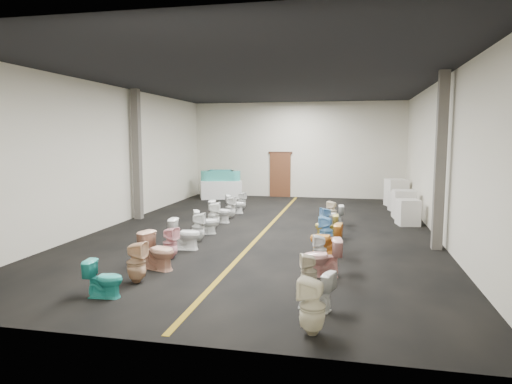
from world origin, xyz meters
TOP-DOWN VIEW (x-y plane):
  - floor at (0.00, 0.00)m, footprint 16.00×16.00m
  - ceiling at (0.00, 0.00)m, footprint 16.00×16.00m
  - wall_back at (0.00, 8.00)m, footprint 10.00×0.00m
  - wall_front at (0.00, -8.00)m, footprint 10.00×0.00m
  - wall_left at (-5.00, 0.00)m, footprint 0.00×16.00m
  - wall_right at (5.00, 0.00)m, footprint 0.00×16.00m
  - aisle_stripe at (0.00, 0.00)m, footprint 0.12×15.60m
  - back_door at (-0.80, 7.94)m, footprint 1.00×0.10m
  - door_frame at (-0.80, 7.95)m, footprint 1.15×0.08m
  - column_left at (-4.75, 1.00)m, footprint 0.25×0.25m
  - column_right at (4.75, -1.50)m, footprint 0.25×0.25m
  - display_table at (-3.44, 6.78)m, footprint 2.10×1.58m
  - bathtub at (-3.44, 6.78)m, footprint 1.84×0.85m
  - appliance_crate_a at (4.40, 1.71)m, footprint 0.77×0.77m
  - appliance_crate_b at (4.40, 3.04)m, footprint 0.78×0.78m
  - appliance_crate_c at (4.40, 4.59)m, footprint 0.84×0.84m
  - appliance_crate_d at (4.40, 5.97)m, footprint 0.97×0.97m
  - toilet_left_0 at (-1.71, -6.50)m, footprint 0.70×0.44m
  - toilet_left_1 at (-1.53, -5.62)m, footprint 0.39×0.38m
  - toilet_left_2 at (-1.49, -4.67)m, footprint 0.90×0.67m
  - toilet_left_3 at (-1.57, -3.80)m, footprint 0.41×0.41m
  - toilet_left_4 at (-1.56, -2.85)m, footprint 0.83×0.53m
  - toilet_left_5 at (-1.53, -1.92)m, footprint 0.39×0.38m
  - toilet_left_6 at (-1.63, -0.97)m, footprint 0.81×0.66m
  - toilet_left_7 at (-1.65, -0.11)m, footprint 0.43×0.43m
  - toilet_left_8 at (-1.72, 0.87)m, footprint 0.75×0.44m
  - toilet_left_9 at (-1.60, 1.74)m, footprint 0.40×0.39m
  - toilet_left_10 at (-1.70, 2.77)m, footprint 0.80×0.64m
  - toilet_left_11 at (-1.66, 3.69)m, footprint 0.35×0.35m
  - toilet_right_0 at (2.07, -7.29)m, footprint 0.45×0.44m
  - toilet_right_1 at (2.02, -6.31)m, footprint 0.75×0.57m
  - toilet_right_2 at (1.83, -5.32)m, footprint 0.39×0.38m
  - toilet_right_3 at (2.03, -4.43)m, footprint 0.84×0.55m
  - toilet_right_4 at (1.92, -3.57)m, footprint 0.36×0.35m
  - toilet_right_5 at (1.99, -2.65)m, footprint 0.81×0.51m
  - toilet_right_6 at (1.95, -1.73)m, footprint 0.40×0.40m
  - toilet_right_7 at (1.91, -0.70)m, footprint 0.68×0.42m
  - toilet_right_8 at (1.85, 0.18)m, footprint 0.44×0.44m
  - toilet_right_9 at (2.01, 1.08)m, footprint 0.71×0.45m
  - toilet_right_10 at (1.95, 2.00)m, footprint 0.41×0.40m

SIDE VIEW (x-z plane):
  - floor at x=0.00m, z-range 0.00..0.00m
  - aisle_stripe at x=0.00m, z-range 0.00..0.01m
  - toilet_right_7 at x=1.91m, z-range 0.00..0.67m
  - toilet_right_1 at x=2.02m, z-range 0.00..0.67m
  - toilet_right_10 at x=1.95m, z-range 0.00..0.68m
  - toilet_left_0 at x=-1.71m, z-range 0.00..0.68m
  - toilet_right_4 at x=1.92m, z-range 0.00..0.68m
  - toilet_right_9 at x=2.01m, z-range 0.00..0.69m
  - toilet_right_2 at x=1.83m, z-range 0.00..0.69m
  - toilet_left_11 at x=-1.66m, z-range 0.00..0.70m
  - toilet_left_10 at x=-1.70m, z-range 0.00..0.72m
  - toilet_left_6 at x=-1.63m, z-range 0.00..0.72m
  - toilet_right_8 at x=1.85m, z-range 0.00..0.73m
  - toilet_left_8 at x=-1.72m, z-range 0.00..0.75m
  - toilet_left_3 at x=-1.57m, z-range 0.00..0.76m
  - appliance_crate_c at x=4.40m, z-range 0.00..0.76m
  - toilet_left_9 at x=-1.60m, z-range 0.00..0.77m
  - toilet_right_5 at x=1.99m, z-range 0.00..0.79m
  - toilet_left_5 at x=-1.53m, z-range 0.00..0.79m
  - toilet_right_6 at x=1.95m, z-range 0.00..0.80m
  - toilet_right_3 at x=2.03m, z-range 0.00..0.80m
  - toilet_left_4 at x=-1.56m, z-range 0.00..0.80m
  - toilet_left_2 at x=-1.49m, z-range 0.00..0.82m
  - toilet_left_1 at x=-1.53m, z-range 0.00..0.83m
  - toilet_left_7 at x=-1.65m, z-range 0.00..0.83m
  - display_table at x=-3.44m, z-range 0.00..0.84m
  - appliance_crate_a at x=4.40m, z-range 0.00..0.84m
  - toilet_right_0 at x=2.07m, z-range 0.00..0.85m
  - appliance_crate_b at x=4.40m, z-range 0.00..1.00m
  - appliance_crate_d at x=4.40m, z-range 0.00..1.12m
  - back_door at x=-0.80m, z-range 0.00..2.10m
  - bathtub at x=-3.44m, z-range 0.79..1.34m
  - door_frame at x=-0.80m, z-range 2.07..2.17m
  - wall_back at x=0.00m, z-range -2.75..7.25m
  - wall_front at x=0.00m, z-range -2.75..7.25m
  - wall_left at x=-5.00m, z-range -5.75..10.25m
  - wall_right at x=5.00m, z-range -5.75..10.25m
  - column_left at x=-4.75m, z-range 0.00..4.50m
  - column_right at x=4.75m, z-range 0.00..4.50m
  - ceiling at x=0.00m, z-range 4.50..4.50m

